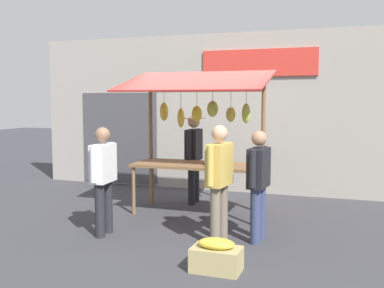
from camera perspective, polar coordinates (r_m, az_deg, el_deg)
The scene contains 8 objects.
ground_plane at distance 7.98m, azimuth 0.71°, elevation -8.77°, with size 40.00×40.00×0.00m, color #38383D.
street_backdrop at distance 9.86m, azimuth 4.48°, elevation 3.92°, with size 9.00×0.30×3.40m.
market_stall at distance 7.78m, azimuth 0.98°, elevation 2.38°, with size 2.50×1.46×2.50m.
vendor_with_sunhat at distance 8.60m, azimuth 0.22°, elevation -0.96°, with size 0.44×0.71×1.68m.
shopper_in_striped_shirt at distance 6.34m, azimuth 8.40°, elevation -4.34°, with size 0.26×0.67×1.56m.
shopper_with_shopping_bag at distance 6.18m, azimuth 3.47°, elevation -4.01°, with size 0.28×0.69×1.64m.
shopper_in_grey_tee at distance 6.70m, azimuth -11.15°, elevation -3.68°, with size 0.25×0.68×1.59m.
produce_crate_near at distance 5.37m, azimuth 3.10°, elevation -13.98°, with size 0.58×0.37×0.39m.
Camera 1 is at (-2.42, 7.34, 1.97)m, focal length 42.23 mm.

